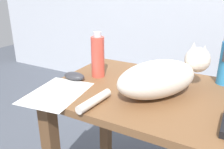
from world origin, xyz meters
name	(u,v)px	position (x,y,z in m)	size (l,w,h in m)	color
desk	(206,128)	(0.00, 0.00, 0.60)	(1.37, 0.62, 0.71)	brown
cat	(162,77)	(-0.20, -0.02, 0.79)	(0.38, 0.52, 0.20)	silver
computer_mouse	(74,76)	(-0.61, -0.06, 0.73)	(0.11, 0.06, 0.04)	#333338
paper_sheet	(57,93)	(-0.58, -0.22, 0.71)	(0.21, 0.30, 0.00)	white
spray_bottle	(98,56)	(-0.54, 0.04, 0.82)	(0.06, 0.06, 0.22)	#D84C3D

